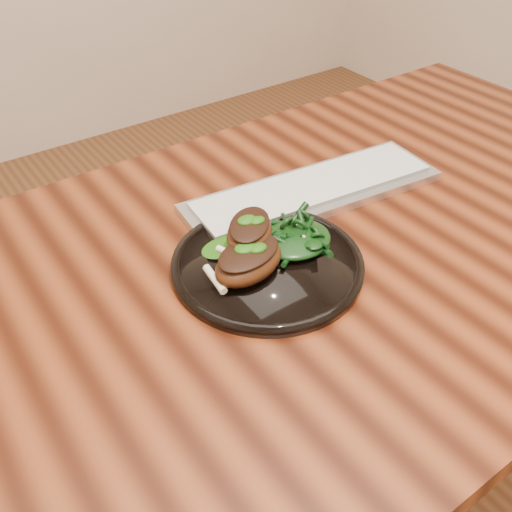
{
  "coord_description": "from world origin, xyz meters",
  "views": [
    {
      "loc": [
        -0.42,
        -0.51,
        1.28
      ],
      "look_at": [
        -0.06,
        -0.01,
        0.78
      ],
      "focal_mm": 40.0,
      "sensor_mm": 36.0,
      "label": 1
    }
  ],
  "objects_px": {
    "greens_heap": "(296,235)",
    "keyboard": "(313,190)",
    "plate": "(267,264)",
    "lamb_chop_front": "(248,261)",
    "desk": "(287,295)"
  },
  "relations": [
    {
      "from": "greens_heap",
      "to": "keyboard",
      "type": "relative_size",
      "value": 0.23
    },
    {
      "from": "greens_heap",
      "to": "keyboard",
      "type": "xyz_separation_m",
      "value": [
        0.13,
        0.11,
        -0.02
      ]
    },
    {
      "from": "lamb_chop_front",
      "to": "greens_heap",
      "type": "relative_size",
      "value": 1.15
    },
    {
      "from": "desk",
      "to": "plate",
      "type": "height_order",
      "value": "plate"
    },
    {
      "from": "lamb_chop_front",
      "to": "desk",
      "type": "bearing_deg",
      "value": 12.14
    },
    {
      "from": "keyboard",
      "to": "lamb_chop_front",
      "type": "bearing_deg",
      "value": -150.9
    },
    {
      "from": "plate",
      "to": "keyboard",
      "type": "relative_size",
      "value": 0.59
    },
    {
      "from": "greens_heap",
      "to": "keyboard",
      "type": "height_order",
      "value": "greens_heap"
    },
    {
      "from": "desk",
      "to": "lamb_chop_front",
      "type": "distance_m",
      "value": 0.15
    },
    {
      "from": "plate",
      "to": "keyboard",
      "type": "xyz_separation_m",
      "value": [
        0.18,
        0.11,
        0.0
      ]
    },
    {
      "from": "keyboard",
      "to": "desk",
      "type": "bearing_deg",
      "value": -142.09
    },
    {
      "from": "plate",
      "to": "keyboard",
      "type": "bearing_deg",
      "value": 32.06
    },
    {
      "from": "keyboard",
      "to": "plate",
      "type": "bearing_deg",
      "value": -147.94
    },
    {
      "from": "lamb_chop_front",
      "to": "keyboard",
      "type": "relative_size",
      "value": 0.27
    },
    {
      "from": "lamb_chop_front",
      "to": "keyboard",
      "type": "distance_m",
      "value": 0.25
    }
  ]
}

